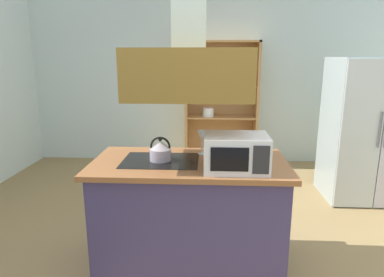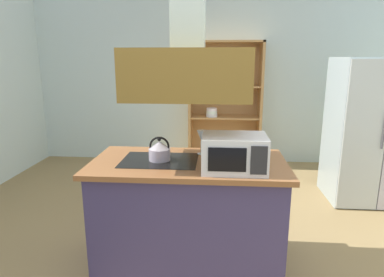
{
  "view_description": "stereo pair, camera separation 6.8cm",
  "coord_description": "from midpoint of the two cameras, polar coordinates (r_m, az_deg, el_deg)",
  "views": [
    {
      "loc": [
        -0.04,
        -2.55,
        1.7
      ],
      "look_at": [
        -0.2,
        0.34,
        1.0
      ],
      "focal_mm": 31.35,
      "sensor_mm": 36.0,
      "label": 1
    },
    {
      "loc": [
        0.02,
        -2.54,
        1.7
      ],
      "look_at": [
        -0.2,
        0.34,
        1.0
      ],
      "focal_mm": 31.35,
      "sensor_mm": 36.0,
      "label": 2
    }
  ],
  "objects": [
    {
      "name": "ground_plane",
      "position": [
        3.06,
        2.93,
        -20.16
      ],
      "size": [
        7.8,
        7.8,
        0.0
      ],
      "primitive_type": "plane",
      "color": "olive"
    },
    {
      "name": "wall_back",
      "position": [
        5.55,
        3.21,
        9.96
      ],
      "size": [
        6.0,
        0.12,
        2.7
      ],
      "primitive_type": "cube",
      "color": "silver",
      "rests_on": "ground"
    },
    {
      "name": "kitchen_island",
      "position": [
        2.83,
        -1.1,
        -12.53
      ],
      "size": [
        1.55,
        0.81,
        0.9
      ],
      "color": "#3B335A",
      "rests_on": "ground"
    },
    {
      "name": "range_hood",
      "position": [
        2.54,
        -1.22,
        13.77
      ],
      "size": [
        0.9,
        0.7,
        1.3
      ],
      "color": "olive"
    },
    {
      "name": "refrigerator",
      "position": [
        4.52,
        27.21,
        1.29
      ],
      "size": [
        0.9,
        0.77,
        1.71
      ],
      "color": "#AEC0C4",
      "rests_on": "ground"
    },
    {
      "name": "dish_cabinet",
      "position": [
        5.4,
        4.56,
        4.63
      ],
      "size": [
        1.14,
        0.4,
        1.95
      ],
      "color": "#B6834A",
      "rests_on": "ground"
    },
    {
      "name": "kettle",
      "position": [
        2.66,
        -6.12,
        -2.08
      ],
      "size": [
        0.17,
        0.17,
        0.19
      ],
      "color": "#BCB0C4",
      "rests_on": "kitchen_island"
    },
    {
      "name": "cutting_board",
      "position": [
        2.79,
        6.61,
        -2.92
      ],
      "size": [
        0.35,
        0.25,
        0.02
      ],
      "primitive_type": "cube",
      "rotation": [
        0.0,
        0.0,
        0.04
      ],
      "color": "white",
      "rests_on": "kitchen_island"
    },
    {
      "name": "microwave",
      "position": [
        2.44,
        6.7,
        -2.4
      ],
      "size": [
        0.46,
        0.35,
        0.26
      ],
      "color": "silver",
      "rests_on": "kitchen_island"
    },
    {
      "name": "wine_glass_on_counter",
      "position": [
        2.81,
        0.98,
        0.31
      ],
      "size": [
        0.08,
        0.08,
        0.21
      ],
      "color": "silver",
      "rests_on": "kitchen_island"
    }
  ]
}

